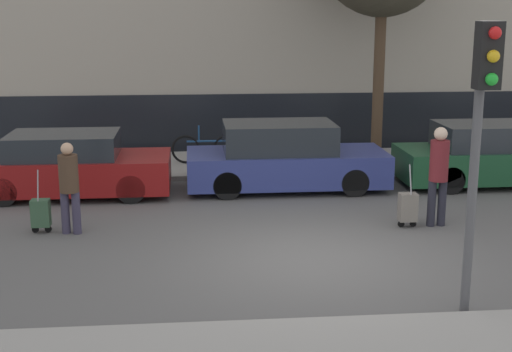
% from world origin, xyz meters
% --- Properties ---
extents(ground_plane, '(80.00, 80.00, 0.00)m').
position_xyz_m(ground_plane, '(0.00, 0.00, 0.00)').
color(ground_plane, '#565451').
extents(sidewalk_far, '(28.00, 3.00, 0.12)m').
position_xyz_m(sidewalk_far, '(0.00, 7.00, 0.06)').
color(sidewalk_far, gray).
rests_on(sidewalk_far, ground_plane).
extents(parked_car_0, '(4.12, 1.79, 1.34)m').
position_xyz_m(parked_car_0, '(-4.44, 4.46, 0.63)').
color(parked_car_0, maroon).
rests_on(parked_car_0, ground_plane).
extents(parked_car_1, '(4.37, 1.80, 1.48)m').
position_xyz_m(parked_car_1, '(0.17, 4.59, 0.68)').
color(parked_car_1, navy).
rests_on(parked_car_1, ground_plane).
extents(parked_car_2, '(4.60, 1.70, 1.40)m').
position_xyz_m(parked_car_2, '(5.07, 4.57, 0.66)').
color(parked_car_2, '#194728').
rests_on(parked_car_2, ground_plane).
extents(pedestrian_left, '(0.35, 0.34, 1.64)m').
position_xyz_m(pedestrian_left, '(-4.02, 1.69, 0.93)').
color(pedestrian_left, '#383347').
rests_on(pedestrian_left, ground_plane).
extents(trolley_left, '(0.34, 0.29, 1.15)m').
position_xyz_m(trolley_left, '(-4.56, 1.78, 0.36)').
color(trolley_left, '#335138').
rests_on(trolley_left, ground_plane).
extents(pedestrian_right, '(0.35, 0.34, 1.83)m').
position_xyz_m(pedestrian_right, '(2.58, 1.54, 1.05)').
color(pedestrian_right, '#23232D').
rests_on(pedestrian_right, ground_plane).
extents(trolley_right, '(0.34, 0.29, 1.17)m').
position_xyz_m(trolley_right, '(2.03, 1.51, 0.37)').
color(trolley_right, slate).
rests_on(trolley_right, ground_plane).
extents(traffic_light, '(0.28, 0.47, 3.74)m').
position_xyz_m(traffic_light, '(1.65, -2.36, 2.67)').
color(traffic_light, '#515154').
rests_on(traffic_light, ground_plane).
extents(parked_bicycle, '(1.77, 0.06, 0.96)m').
position_xyz_m(parked_bicycle, '(-1.49, 6.94, 0.49)').
color(parked_bicycle, black).
rests_on(parked_bicycle, sidewalk_far).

